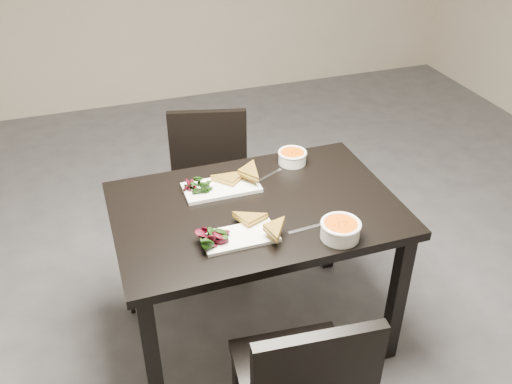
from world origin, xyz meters
TOP-DOWN VIEW (x-y plane):
  - ground at (0.00, 0.00)m, footprint 5.00×5.00m
  - table at (-0.42, -0.45)m, footprint 1.20×0.80m
  - chair_far at (-0.46, 0.22)m, footprint 0.51×0.51m
  - plate_near at (-0.56, -0.64)m, footprint 0.29×0.15m
  - sandwich_near at (-0.49, -0.62)m, footprint 0.18×0.16m
  - salad_near at (-0.66, -0.64)m, footprint 0.09×0.08m
  - soup_bowl_near at (-0.18, -0.76)m, footprint 0.16×0.16m
  - cutlery_near at (-0.28, -0.67)m, footprint 0.18×0.03m
  - plate_far at (-0.53, -0.27)m, footprint 0.33×0.17m
  - sandwich_far at (-0.46, -0.29)m, footprint 0.21×0.20m
  - salad_far at (-0.63, -0.27)m, footprint 0.10×0.09m
  - soup_bowl_far at (-0.14, -0.16)m, footprint 0.14×0.14m
  - cutlery_far at (-0.30, -0.24)m, footprint 0.17×0.09m

SIDE VIEW (x-z plane):
  - ground at x=0.00m, z-range 0.00..0.00m
  - chair_far at x=-0.46m, z-range 0.06..0.91m
  - table at x=-0.42m, z-range 0.28..1.03m
  - cutlery_near at x=-0.28m, z-range 0.75..0.75m
  - cutlery_far at x=-0.30m, z-range 0.75..0.75m
  - plate_near at x=-0.56m, z-range 0.75..0.76m
  - plate_far at x=-0.53m, z-range 0.75..0.77m
  - salad_near at x=-0.66m, z-range 0.76..0.81m
  - soup_bowl_far at x=-0.14m, z-range 0.75..0.82m
  - sandwich_near at x=-0.49m, z-range 0.76..0.81m
  - salad_far at x=-0.63m, z-range 0.77..0.81m
  - soup_bowl_near at x=-0.18m, z-range 0.75..0.83m
  - sandwich_far at x=-0.46m, z-range 0.77..0.82m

